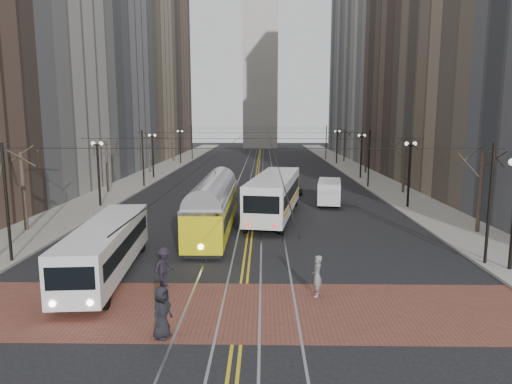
{
  "coord_description": "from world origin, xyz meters",
  "views": [
    {
      "loc": [
        0.94,
        -21.89,
        7.83
      ],
      "look_at": [
        0.43,
        8.17,
        3.0
      ],
      "focal_mm": 32.0,
      "sensor_mm": 36.0,
      "label": 1
    }
  ],
  "objects_px": {
    "transit_bus": "(107,250)",
    "pedestrian_d": "(164,267)",
    "sedan_grey": "(292,187)",
    "streetcar": "(214,212)",
    "clock_tower": "(260,9)",
    "pedestrian_a": "(162,312)",
    "cargo_van": "(329,193)",
    "rear_bus": "(274,197)",
    "sedan_silver": "(289,179)",
    "pedestrian_b": "(317,276)"
  },
  "relations": [
    {
      "from": "pedestrian_b",
      "to": "pedestrian_a",
      "type": "bearing_deg",
      "value": -47.69
    },
    {
      "from": "transit_bus",
      "to": "pedestrian_a",
      "type": "height_order",
      "value": "transit_bus"
    },
    {
      "from": "streetcar",
      "to": "cargo_van",
      "type": "height_order",
      "value": "streetcar"
    },
    {
      "from": "pedestrian_a",
      "to": "transit_bus",
      "type": "bearing_deg",
      "value": 53.91
    },
    {
      "from": "transit_bus",
      "to": "pedestrian_d",
      "type": "bearing_deg",
      "value": -29.77
    },
    {
      "from": "rear_bus",
      "to": "pedestrian_d",
      "type": "relative_size",
      "value": 6.78
    },
    {
      "from": "cargo_van",
      "to": "pedestrian_d",
      "type": "xyz_separation_m",
      "value": [
        -10.66,
        -20.88,
        -0.16
      ]
    },
    {
      "from": "rear_bus",
      "to": "pedestrian_b",
      "type": "height_order",
      "value": "rear_bus"
    },
    {
      "from": "clock_tower",
      "to": "cargo_van",
      "type": "height_order",
      "value": "clock_tower"
    },
    {
      "from": "pedestrian_b",
      "to": "pedestrian_d",
      "type": "bearing_deg",
      "value": -89.39
    },
    {
      "from": "clock_tower",
      "to": "pedestrian_d",
      "type": "distance_m",
      "value": 109.31
    },
    {
      "from": "clock_tower",
      "to": "rear_bus",
      "type": "height_order",
      "value": "clock_tower"
    },
    {
      "from": "pedestrian_b",
      "to": "rear_bus",
      "type": "bearing_deg",
      "value": -166.09
    },
    {
      "from": "rear_bus",
      "to": "clock_tower",
      "type": "bearing_deg",
      "value": 100.17
    },
    {
      "from": "streetcar",
      "to": "transit_bus",
      "type": "bearing_deg",
      "value": -116.69
    },
    {
      "from": "sedan_grey",
      "to": "streetcar",
      "type": "bearing_deg",
      "value": -116.41
    },
    {
      "from": "cargo_van",
      "to": "pedestrian_d",
      "type": "distance_m",
      "value": 23.45
    },
    {
      "from": "sedan_silver",
      "to": "cargo_van",
      "type": "bearing_deg",
      "value": -82.38
    },
    {
      "from": "sedan_silver",
      "to": "pedestrian_d",
      "type": "relative_size",
      "value": 2.29
    },
    {
      "from": "clock_tower",
      "to": "rear_bus",
      "type": "xyz_separation_m",
      "value": [
        1.8,
        -88.14,
        -34.26
      ]
    },
    {
      "from": "sedan_silver",
      "to": "pedestrian_d",
      "type": "bearing_deg",
      "value": -107.96
    },
    {
      "from": "sedan_grey",
      "to": "pedestrian_d",
      "type": "xyz_separation_m",
      "value": [
        -7.72,
        -27.73,
        0.28
      ]
    },
    {
      "from": "streetcar",
      "to": "pedestrian_d",
      "type": "distance_m",
      "value": 10.35
    },
    {
      "from": "sedan_grey",
      "to": "pedestrian_a",
      "type": "distance_m",
      "value": 33.41
    },
    {
      "from": "sedan_grey",
      "to": "clock_tower",
      "type": "bearing_deg",
      "value": 87.02
    },
    {
      "from": "pedestrian_a",
      "to": "clock_tower",
      "type": "bearing_deg",
      "value": 19.54
    },
    {
      "from": "sedan_grey",
      "to": "sedan_silver",
      "type": "distance_m",
      "value": 6.18
    },
    {
      "from": "transit_bus",
      "to": "sedan_grey",
      "type": "distance_m",
      "value": 28.42
    },
    {
      "from": "sedan_silver",
      "to": "pedestrian_b",
      "type": "distance_m",
      "value": 34.9
    },
    {
      "from": "sedan_grey",
      "to": "rear_bus",
      "type": "bearing_deg",
      "value": -106.08
    },
    {
      "from": "clock_tower",
      "to": "sedan_grey",
      "type": "height_order",
      "value": "clock_tower"
    },
    {
      "from": "cargo_van",
      "to": "pedestrian_a",
      "type": "distance_m",
      "value": 27.62
    },
    {
      "from": "streetcar",
      "to": "sedan_grey",
      "type": "relative_size",
      "value": 3.23
    },
    {
      "from": "transit_bus",
      "to": "rear_bus",
      "type": "bearing_deg",
      "value": 53.21
    },
    {
      "from": "transit_bus",
      "to": "streetcar",
      "type": "bearing_deg",
      "value": 58.64
    },
    {
      "from": "clock_tower",
      "to": "rear_bus",
      "type": "relative_size",
      "value": 5.07
    },
    {
      "from": "streetcar",
      "to": "sedan_grey",
      "type": "distance_m",
      "value": 18.66
    },
    {
      "from": "sedan_grey",
      "to": "pedestrian_a",
      "type": "xyz_separation_m",
      "value": [
        -6.7,
        -32.73,
        0.28
      ]
    },
    {
      "from": "sedan_silver",
      "to": "pedestrian_b",
      "type": "xyz_separation_m",
      "value": [
        -0.68,
        -34.89,
        0.22
      ]
    },
    {
      "from": "transit_bus",
      "to": "sedan_silver",
      "type": "xyz_separation_m",
      "value": [
        10.91,
        32.41,
        -0.61
      ]
    },
    {
      "from": "clock_tower",
      "to": "transit_bus",
      "type": "relative_size",
      "value": 6.18
    },
    {
      "from": "streetcar",
      "to": "pedestrian_b",
      "type": "distance_m",
      "value": 12.68
    },
    {
      "from": "rear_bus",
      "to": "pedestrian_b",
      "type": "relative_size",
      "value": 6.99
    },
    {
      "from": "transit_bus",
      "to": "pedestrian_d",
      "type": "distance_m",
      "value": 3.55
    },
    {
      "from": "pedestrian_a",
      "to": "sedan_grey",
      "type": "bearing_deg",
      "value": 9.4
    },
    {
      "from": "streetcar",
      "to": "sedan_grey",
      "type": "bearing_deg",
      "value": 69.63
    },
    {
      "from": "sedan_silver",
      "to": "pedestrian_d",
      "type": "distance_m",
      "value": 34.77
    },
    {
      "from": "pedestrian_d",
      "to": "sedan_grey",
      "type": "bearing_deg",
      "value": 16.64
    },
    {
      "from": "cargo_van",
      "to": "pedestrian_a",
      "type": "relative_size",
      "value": 2.67
    },
    {
      "from": "streetcar",
      "to": "clock_tower",
      "type": "bearing_deg",
      "value": 88.5
    }
  ]
}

